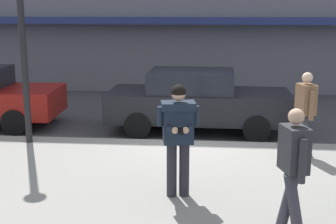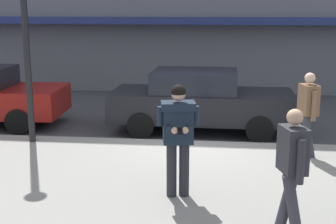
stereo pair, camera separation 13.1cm
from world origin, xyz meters
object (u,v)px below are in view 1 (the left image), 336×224
(pedestrian_with_bag, at_px, (293,163))
(pedestrian_dark_coat, at_px, (305,109))
(parked_sedan_mid, at_px, (197,100))
(street_lamp_post, at_px, (20,4))
(man_texting_on_phone, at_px, (178,129))

(pedestrian_with_bag, xyz_separation_m, pedestrian_dark_coat, (0.81, 3.37, 0.00))
(parked_sedan_mid, height_order, pedestrian_dark_coat, pedestrian_dark_coat)
(parked_sedan_mid, xyz_separation_m, street_lamp_post, (-3.67, -1.81, 2.35))
(pedestrian_dark_coat, bearing_deg, parked_sedan_mid, 135.06)
(street_lamp_post, bearing_deg, parked_sedan_mid, 26.25)
(pedestrian_dark_coat, xyz_separation_m, street_lamp_post, (-5.89, 0.41, 2.03))
(pedestrian_with_bag, bearing_deg, pedestrian_dark_coat, 76.53)
(pedestrian_with_bag, bearing_deg, parked_sedan_mid, 104.19)
(parked_sedan_mid, distance_m, pedestrian_with_bag, 5.77)
(pedestrian_dark_coat, distance_m, street_lamp_post, 6.24)
(man_texting_on_phone, distance_m, pedestrian_with_bag, 1.90)
(man_texting_on_phone, height_order, pedestrian_with_bag, man_texting_on_phone)
(pedestrian_dark_coat, height_order, street_lamp_post, street_lamp_post)
(pedestrian_with_bag, relative_size, pedestrian_dark_coat, 1.00)
(parked_sedan_mid, xyz_separation_m, man_texting_on_phone, (-0.16, -4.53, 0.46))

